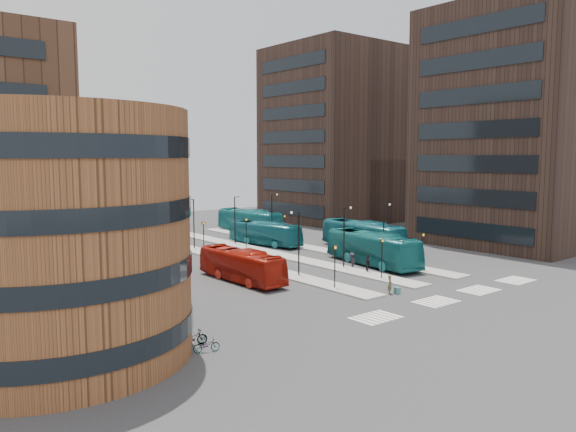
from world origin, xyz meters
TOP-DOWN VIEW (x-y plane):
  - ground at (0.00, 0.00)m, footprint 160.00×160.00m
  - island_left at (-4.00, 30.00)m, footprint 2.50×45.00m
  - island_mid at (2.00, 30.00)m, footprint 2.50×45.00m
  - island_right at (8.00, 30.00)m, footprint 2.50×45.00m
  - suitcase at (-1.50, 7.52)m, footprint 0.49×0.41m
  - red_bus at (-8.90, 19.63)m, footprint 2.63×10.69m
  - teal_bus_a at (6.15, 17.36)m, footprint 4.88×12.95m
  - teal_bus_b at (5.23, 35.03)m, footprint 4.25×11.22m
  - teal_bus_c at (12.39, 24.66)m, footprint 4.33×12.97m
  - teal_bus_d at (10.51, 45.98)m, footprint 3.47×12.64m
  - traveller at (-2.02, 7.86)m, footprint 0.70×0.68m
  - commuter_a at (-8.02, 19.09)m, footprint 1.12×1.00m
  - commuter_b at (2.85, 14.91)m, footprint 0.85×1.15m
  - commuter_c at (3.48, 17.67)m, footprint 0.71×1.07m
  - bicycle_near at (-21.00, 5.46)m, footprint 1.66×0.98m
  - bicycle_mid at (-21.00, 6.94)m, footprint 1.73×0.95m
  - bicycle_far at (-21.00, 7.03)m, footprint 1.72×0.61m
  - crosswalk_stripes at (1.75, 4.00)m, footprint 22.35×2.40m
  - round_building at (-28.00, 10.00)m, footprint 15.16×15.16m
  - tower_near at (31.98, 16.00)m, footprint 20.12×20.00m
  - tower_far at (31.98, 50.00)m, footprint 20.12×20.00m
  - sign_poles at (1.60, 23.00)m, footprint 12.45×22.12m
  - lamp_posts at (2.64, 28.00)m, footprint 14.04×20.24m
  - bare_trees at (2.67, 62.67)m, footprint 10.97×8.14m

SIDE VIEW (x-z plane):
  - ground at x=0.00m, z-range 0.00..0.00m
  - crosswalk_stripes at x=1.75m, z-range 0.00..0.01m
  - island_left at x=-4.00m, z-range 0.00..0.15m
  - island_mid at x=2.00m, z-range 0.00..0.15m
  - island_right at x=8.00m, z-range 0.00..0.15m
  - suitcase at x=-1.50m, z-range 0.00..0.57m
  - bicycle_near at x=-21.00m, z-range 0.00..0.83m
  - bicycle_far at x=-21.00m, z-range 0.00..0.90m
  - bicycle_mid at x=-21.00m, z-range 0.00..1.00m
  - commuter_c at x=3.48m, z-range 0.00..1.56m
  - traveller at x=-2.02m, z-range 0.00..1.62m
  - commuter_b at x=2.85m, z-range 0.00..1.82m
  - commuter_a at x=-8.02m, z-range 0.00..1.89m
  - red_bus at x=-8.90m, z-range 0.00..2.97m
  - teal_bus_b at x=5.23m, z-range 0.00..3.05m
  - teal_bus_d at x=10.51m, z-range 0.00..3.49m
  - teal_bus_a at x=6.15m, z-range 0.00..3.52m
  - teal_bus_c at x=12.39m, z-range 0.00..3.54m
  - sign_poles at x=1.60m, z-range 0.58..4.23m
  - bare_trees at x=2.67m, z-range -0.22..5.67m
  - lamp_posts at x=2.64m, z-range 0.52..6.64m
  - round_building at x=-28.00m, z-range -0.01..13.99m
  - tower_near at x=31.98m, z-range 0.00..30.00m
  - tower_far at x=31.98m, z-range 0.00..30.00m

